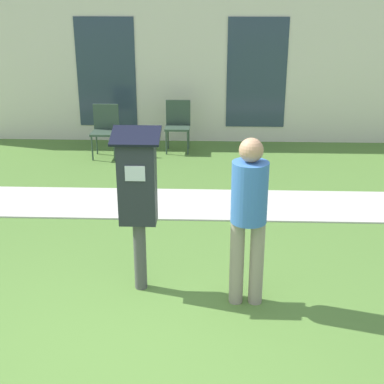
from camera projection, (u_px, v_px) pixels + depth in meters
ground_plane at (137, 342)px, 4.43m from camera, size 40.00×40.00×0.00m
sidewalk at (168, 203)px, 7.29m from camera, size 12.00×1.10×0.02m
building_facade at (181, 56)px, 9.93m from camera, size 10.00×0.26×3.20m
parking_meter at (138, 190)px, 4.89m from camera, size 0.44×0.31×1.59m
person_standing at (249, 210)px, 4.69m from camera, size 0.32×0.32×1.58m
outdoor_chair_left at (105, 126)px, 9.26m from camera, size 0.44×0.44×0.90m
outdoor_chair_middle at (178, 122)px, 9.60m from camera, size 0.44×0.44×0.90m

